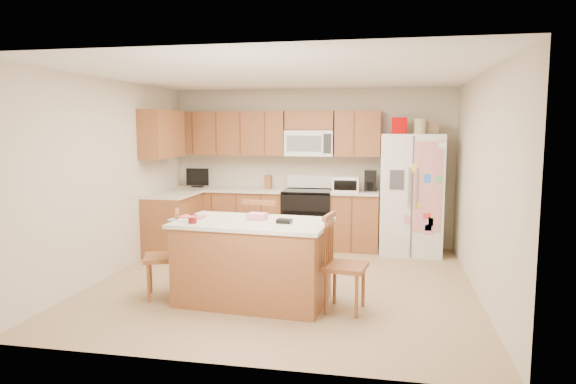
% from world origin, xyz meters
% --- Properties ---
extents(ground, '(4.50, 4.50, 0.00)m').
position_xyz_m(ground, '(0.00, 0.00, 0.00)').
color(ground, '#9A775A').
rests_on(ground, ground).
extents(room_shell, '(4.60, 4.60, 2.52)m').
position_xyz_m(room_shell, '(0.00, 0.00, 1.44)').
color(room_shell, beige).
rests_on(room_shell, ground).
extents(cabinetry, '(3.36, 1.56, 2.15)m').
position_xyz_m(cabinetry, '(-0.98, 1.79, 0.91)').
color(cabinetry, brown).
rests_on(cabinetry, ground).
extents(stove, '(0.76, 0.65, 1.13)m').
position_xyz_m(stove, '(0.00, 1.94, 0.47)').
color(stove, black).
rests_on(stove, ground).
extents(refrigerator, '(0.90, 0.79, 2.04)m').
position_xyz_m(refrigerator, '(1.57, 1.87, 0.92)').
color(refrigerator, white).
rests_on(refrigerator, ground).
extents(island, '(1.75, 1.08, 0.98)m').
position_xyz_m(island, '(-0.19, -0.74, 0.45)').
color(island, brown).
rests_on(island, ground).
extents(windsor_chair_left, '(0.53, 0.54, 0.98)m').
position_xyz_m(windsor_chair_left, '(-1.20, -0.76, 0.46)').
color(windsor_chair_left, brown).
rests_on(windsor_chair_left, ground).
extents(windsor_chair_back, '(0.52, 0.50, 1.04)m').
position_xyz_m(windsor_chair_back, '(-0.23, -0.03, 0.49)').
color(windsor_chair_back, brown).
rests_on(windsor_chair_back, ground).
extents(windsor_chair_right, '(0.47, 0.49, 1.01)m').
position_xyz_m(windsor_chair_right, '(0.79, -0.82, 0.48)').
color(windsor_chair_right, brown).
rests_on(windsor_chair_right, ground).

